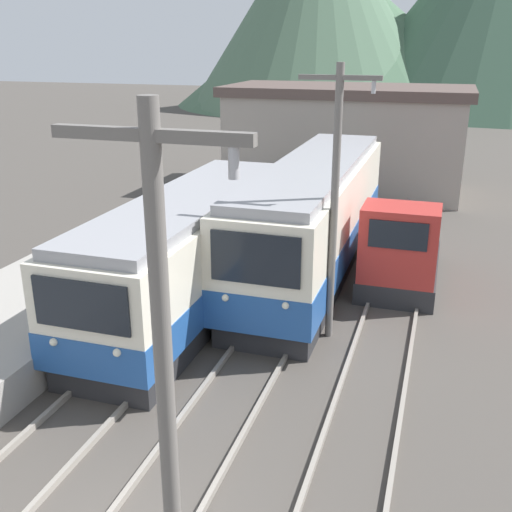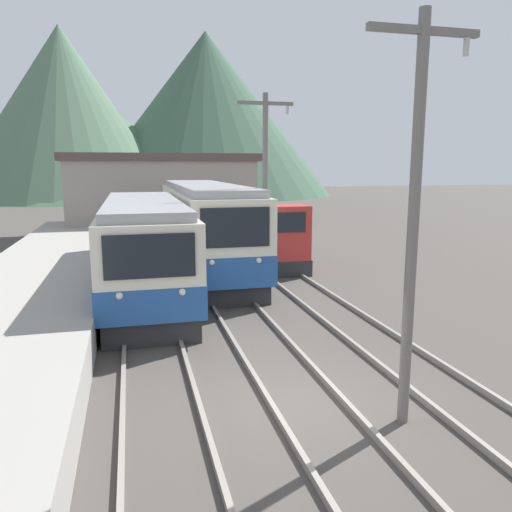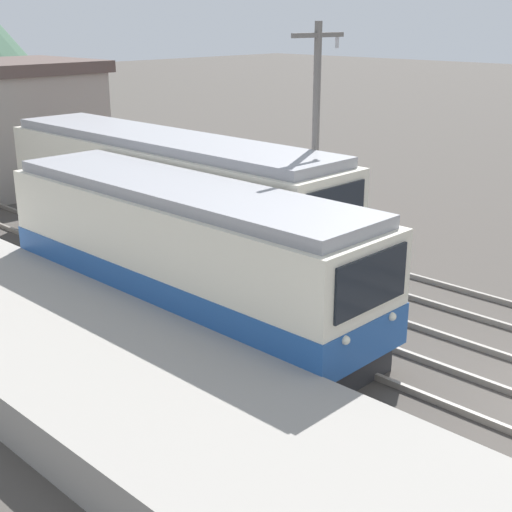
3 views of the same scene
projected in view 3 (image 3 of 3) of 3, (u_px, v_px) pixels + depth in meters
commuter_train_left at (184, 258)px, 17.48m from camera, size 2.84×11.19×3.49m
commuter_train_center at (166, 202)px, 22.06m from camera, size 2.84×13.31×3.87m
shunting_locomotive at (240, 204)px, 24.14m from camera, size 2.40×5.12×3.00m
catenary_mast_mid at (315, 147)px, 19.32m from camera, size 2.00×0.20×7.15m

